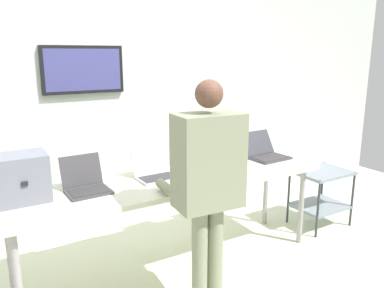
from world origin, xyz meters
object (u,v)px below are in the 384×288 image
(storage_cart, at_px, (321,189))
(equipment_box, at_px, (22,178))
(laptop_station_2, at_px, (215,160))
(person, at_px, (208,178))
(laptop_station_1, at_px, (155,171))
(workbench, at_px, (173,185))
(laptop_station_0, at_px, (86,183))
(laptop_station_3, at_px, (265,152))

(storage_cart, bearing_deg, equipment_box, 176.52)
(laptop_station_2, relative_size, person, 0.24)
(laptop_station_1, bearing_deg, workbench, -38.16)
(laptop_station_0, bearing_deg, laptop_station_3, 0.94)
(person, bearing_deg, laptop_station_2, 52.84)
(person, bearing_deg, equipment_box, 145.13)
(laptop_station_1, distance_m, storage_cart, 1.91)
(laptop_station_0, xyz_separation_m, storage_cart, (2.42, -0.14, -0.45))
(laptop_station_0, relative_size, storage_cart, 0.56)
(person, distance_m, storage_cart, 1.97)
(workbench, relative_size, person, 1.64)
(workbench, xyz_separation_m, storage_cart, (1.72, -0.06, -0.34))
(storage_cart, bearing_deg, laptop_station_0, 176.63)
(equipment_box, distance_m, laptop_station_1, 1.00)
(laptop_station_2, bearing_deg, equipment_box, -179.74)
(laptop_station_1, height_order, laptop_station_2, laptop_station_2)
(laptop_station_2, relative_size, storage_cart, 0.66)
(storage_cart, bearing_deg, laptop_station_3, 165.14)
(equipment_box, bearing_deg, person, -34.87)
(workbench, height_order, laptop_station_3, laptop_station_3)
(person, height_order, storage_cart, person)
(equipment_box, bearing_deg, laptop_station_3, -0.03)
(laptop_station_0, height_order, laptop_station_1, laptop_station_0)
(laptop_station_1, relative_size, storage_cart, 0.53)
(laptop_station_1, bearing_deg, equipment_box, 179.14)
(laptop_station_3, relative_size, storage_cart, 0.67)
(person, xyz_separation_m, storage_cart, (1.79, 0.56, -0.59))
(equipment_box, bearing_deg, laptop_station_0, -4.08)
(laptop_station_2, bearing_deg, workbench, -166.50)
(person, bearing_deg, laptop_station_3, 32.51)
(workbench, distance_m, equipment_box, 1.15)
(equipment_box, xyz_separation_m, laptop_station_2, (1.61, 0.01, -0.11))
(laptop_station_2, distance_m, laptop_station_3, 0.59)
(laptop_station_2, distance_m, storage_cart, 1.32)
(laptop_station_1, distance_m, laptop_station_3, 1.20)
(workbench, xyz_separation_m, laptop_station_3, (1.08, 0.11, 0.11))
(equipment_box, height_order, laptop_station_2, equipment_box)
(laptop_station_0, xyz_separation_m, laptop_station_2, (1.18, 0.04, -0.00))
(person, bearing_deg, storage_cart, 17.31)
(laptop_station_0, height_order, person, person)
(equipment_box, height_order, storage_cart, equipment_box)
(laptop_station_2, height_order, person, person)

